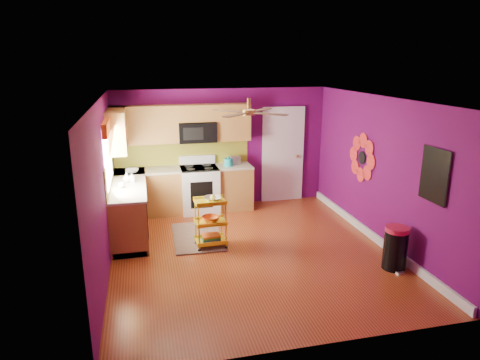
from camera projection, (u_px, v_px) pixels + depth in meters
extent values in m
plane|color=maroon|center=(251.00, 252.00, 7.09)|extent=(5.00, 5.00, 0.00)
cube|color=#5D0A54|center=(222.00, 148.00, 9.09)|extent=(4.50, 0.04, 2.50)
cube|color=#5D0A54|center=(313.00, 243.00, 4.41)|extent=(4.50, 0.04, 2.50)
cube|color=#5D0A54|center=(103.00, 189.00, 6.26)|extent=(0.04, 5.00, 2.50)
cube|color=#5D0A54|center=(380.00, 171.00, 7.24)|extent=(0.04, 5.00, 2.50)
cube|color=silver|center=(252.00, 99.00, 6.41)|extent=(4.50, 5.00, 0.04)
cube|color=white|center=(372.00, 236.00, 7.56)|extent=(0.05, 4.90, 0.14)
cube|color=#915E27|center=(130.00, 208.00, 7.81)|extent=(0.60, 2.30, 0.90)
cube|color=#915E27|center=(185.00, 191.00, 8.85)|extent=(2.80, 0.60, 0.90)
cube|color=beige|center=(128.00, 184.00, 7.68)|extent=(0.63, 2.30, 0.04)
cube|color=beige|center=(184.00, 169.00, 8.72)|extent=(2.80, 0.63, 0.04)
cube|color=black|center=(131.00, 229.00, 7.92)|extent=(0.54, 2.30, 0.10)
cube|color=black|center=(186.00, 209.00, 8.96)|extent=(2.80, 0.54, 0.10)
cube|color=white|center=(200.00, 190.00, 8.88)|extent=(0.76, 0.66, 0.92)
cube|color=black|center=(199.00, 168.00, 8.75)|extent=(0.76, 0.62, 0.03)
cube|color=white|center=(197.00, 160.00, 8.99)|extent=(0.76, 0.06, 0.18)
cube|color=black|center=(202.00, 195.00, 8.58)|extent=(0.45, 0.02, 0.55)
cube|color=#915E27|center=(144.00, 125.00, 8.44)|extent=(1.32, 0.33, 0.75)
cube|color=#915E27|center=(232.00, 122.00, 8.82)|extent=(0.72, 0.33, 0.75)
cube|color=#915E27|center=(196.00, 113.00, 8.61)|extent=(0.76, 0.33, 0.34)
cube|color=#915E27|center=(117.00, 130.00, 7.87)|extent=(0.33, 1.30, 0.75)
cube|color=black|center=(197.00, 132.00, 8.68)|extent=(0.76, 0.38, 0.40)
cube|color=olive|center=(182.00, 153.00, 8.92)|extent=(2.80, 0.01, 0.51)
cube|color=olive|center=(110.00, 170.00, 7.54)|extent=(0.01, 2.30, 0.51)
cube|color=white|center=(108.00, 154.00, 7.17)|extent=(0.03, 1.20, 1.00)
cube|color=#CA5012|center=(107.00, 126.00, 7.05)|extent=(0.08, 1.35, 0.22)
cube|color=white|center=(283.00, 156.00, 9.43)|extent=(0.85, 0.04, 2.05)
cube|color=white|center=(283.00, 156.00, 9.41)|extent=(0.95, 0.02, 2.15)
sphere|color=#BF8C3F|center=(297.00, 157.00, 9.45)|extent=(0.07, 0.07, 0.07)
cylinder|color=black|center=(362.00, 158.00, 7.77)|extent=(0.01, 0.24, 0.24)
cube|color=#1BB294|center=(435.00, 175.00, 5.84)|extent=(0.03, 0.52, 0.72)
cube|color=black|center=(434.00, 175.00, 5.84)|extent=(0.01, 0.56, 0.76)
cylinder|color=#BF8C3F|center=(249.00, 103.00, 6.62)|extent=(0.06, 0.06, 0.16)
cylinder|color=#BF8C3F|center=(249.00, 112.00, 6.66)|extent=(0.20, 0.20, 0.08)
cube|color=#4C2D19|center=(261.00, 110.00, 6.97)|extent=(0.47, 0.47, 0.01)
cube|color=#4C2D19|center=(229.00, 111.00, 6.85)|extent=(0.47, 0.47, 0.01)
cube|color=#4C2D19|center=(236.00, 115.00, 6.35)|extent=(0.47, 0.47, 0.01)
cube|color=#4C2D19|center=(270.00, 114.00, 6.46)|extent=(0.47, 0.47, 0.01)
cube|color=black|center=(197.00, 237.00, 7.66)|extent=(0.88, 1.41, 0.02)
cylinder|color=yellow|center=(199.00, 228.00, 6.96)|extent=(0.02, 0.02, 0.79)
cylinder|color=yellow|center=(226.00, 225.00, 7.08)|extent=(0.02, 0.02, 0.79)
cylinder|color=yellow|center=(196.00, 221.00, 7.25)|extent=(0.02, 0.02, 0.79)
cylinder|color=yellow|center=(222.00, 218.00, 7.37)|extent=(0.02, 0.02, 0.79)
sphere|color=black|center=(199.00, 251.00, 7.07)|extent=(0.06, 0.06, 0.06)
sphere|color=black|center=(226.00, 247.00, 7.19)|extent=(0.06, 0.06, 0.06)
sphere|color=black|center=(196.00, 243.00, 7.36)|extent=(0.06, 0.06, 0.06)
sphere|color=black|center=(222.00, 240.00, 7.48)|extent=(0.06, 0.06, 0.06)
cube|color=yellow|center=(210.00, 202.00, 7.06)|extent=(0.52, 0.39, 0.03)
cube|color=yellow|center=(211.00, 222.00, 7.16)|extent=(0.52, 0.39, 0.03)
cube|color=yellow|center=(211.00, 241.00, 7.25)|extent=(0.52, 0.39, 0.03)
imported|color=beige|center=(213.00, 199.00, 7.06)|extent=(0.29, 0.29, 0.07)
sphere|color=yellow|center=(213.00, 198.00, 7.05)|extent=(0.09, 0.09, 0.09)
imported|color=#CA5012|center=(210.00, 219.00, 7.14)|extent=(0.30, 0.30, 0.09)
cube|color=navy|center=(211.00, 239.00, 7.24)|extent=(0.31, 0.23, 0.04)
cube|color=#267233|center=(211.00, 237.00, 7.23)|extent=(0.31, 0.23, 0.03)
cube|color=#CA5012|center=(211.00, 235.00, 7.22)|extent=(0.31, 0.23, 0.03)
cylinder|color=black|center=(395.00, 250.00, 6.45)|extent=(0.42, 0.42, 0.60)
cylinder|color=#B11938|center=(397.00, 229.00, 6.36)|extent=(0.35, 0.35, 0.07)
cube|color=beige|center=(400.00, 273.00, 6.37)|extent=(0.13, 0.09, 0.03)
cylinder|color=teal|center=(228.00, 162.00, 8.84)|extent=(0.18, 0.18, 0.16)
sphere|color=teal|center=(228.00, 158.00, 8.81)|extent=(0.06, 0.06, 0.06)
cube|color=beige|center=(235.00, 160.00, 9.03)|extent=(0.22, 0.15, 0.18)
imported|color=#EA3F72|center=(132.00, 178.00, 7.67)|extent=(0.08, 0.08, 0.18)
imported|color=white|center=(127.00, 177.00, 7.69)|extent=(0.14, 0.14, 0.18)
imported|color=white|center=(132.00, 171.00, 8.36)|extent=(0.26, 0.26, 0.06)
imported|color=white|center=(121.00, 185.00, 7.36)|extent=(0.12, 0.12, 0.09)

